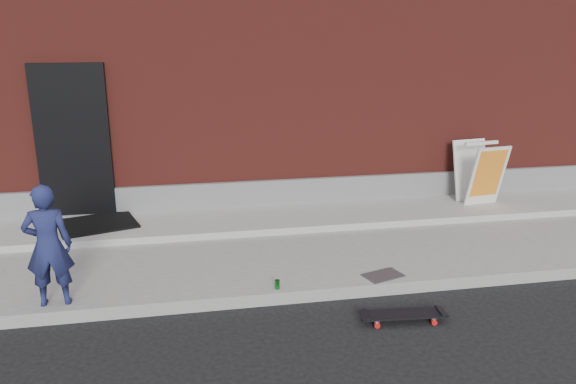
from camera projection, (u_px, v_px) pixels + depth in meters
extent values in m
plane|color=black|center=(282.00, 305.00, 6.31)|extent=(80.00, 80.00, 0.00)
cube|color=slate|center=(263.00, 249.00, 7.71)|extent=(20.00, 3.00, 0.15)
cube|color=gray|center=(255.00, 220.00, 8.52)|extent=(20.00, 1.20, 0.10)
cube|color=maroon|center=(226.00, 52.00, 12.22)|extent=(20.00, 8.00, 5.00)
cube|color=slate|center=(250.00, 193.00, 8.99)|extent=(20.00, 0.10, 0.40)
cube|color=black|center=(73.00, 141.00, 8.25)|extent=(1.05, 0.12, 2.25)
imported|color=#1B204D|center=(48.00, 246.00, 5.84)|extent=(0.50, 0.35, 1.33)
cylinder|color=red|center=(428.00, 313.00, 6.06)|extent=(0.06, 0.04, 0.06)
cylinder|color=red|center=(434.00, 322.00, 5.88)|extent=(0.06, 0.04, 0.06)
cylinder|color=red|center=(373.00, 316.00, 6.00)|extent=(0.06, 0.04, 0.06)
cylinder|color=red|center=(377.00, 325.00, 5.82)|extent=(0.06, 0.04, 0.06)
cube|color=silver|center=(431.00, 314.00, 5.96)|extent=(0.07, 0.20, 0.02)
cube|color=silver|center=(375.00, 317.00, 5.90)|extent=(0.07, 0.20, 0.02)
cube|color=black|center=(403.00, 314.00, 5.92)|extent=(0.90, 0.30, 0.02)
cube|color=silver|center=(487.00, 176.00, 8.89)|extent=(0.63, 0.35, 0.98)
cube|color=silver|center=(470.00, 170.00, 9.29)|extent=(0.63, 0.35, 0.98)
cube|color=yellow|center=(488.00, 179.00, 8.88)|extent=(0.52, 0.27, 0.78)
cube|color=silver|center=(482.00, 143.00, 8.96)|extent=(0.60, 0.13, 0.05)
cylinder|color=#187B28|center=(277.00, 284.00, 6.35)|extent=(0.08, 0.08, 0.11)
cube|color=black|center=(97.00, 224.00, 8.15)|extent=(1.26, 1.13, 0.03)
cube|color=#58575D|center=(383.00, 275.00, 6.69)|extent=(0.52, 0.42, 0.01)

